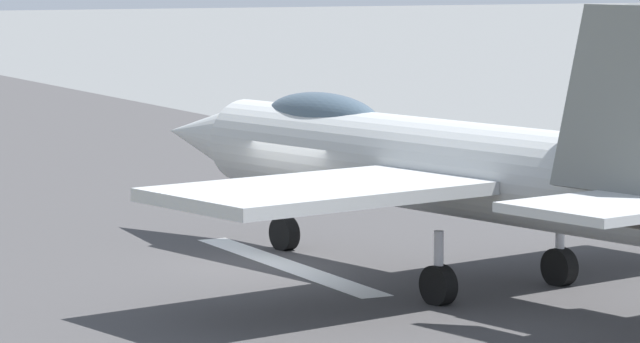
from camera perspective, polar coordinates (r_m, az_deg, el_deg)
name	(u,v)px	position (r m, az deg, el deg)	size (l,w,h in m)	color
ground_plane	(279,264)	(37.52, -1.32, -2.98)	(400.00, 400.00, 0.00)	slate
runway_strip	(280,263)	(37.51, -1.30, -2.96)	(240.00, 26.00, 0.02)	#3F3E3F
fighter_jet	(437,162)	(35.09, 3.78, 0.30)	(17.99, 13.81, 5.60)	#B0B3B4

